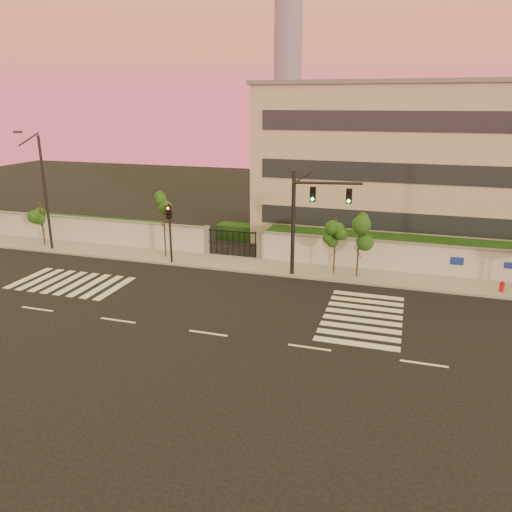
% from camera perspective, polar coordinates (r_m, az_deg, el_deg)
% --- Properties ---
extents(ground, '(120.00, 120.00, 0.00)m').
position_cam_1_polar(ground, '(24.64, -5.49, -8.79)').
color(ground, black).
rests_on(ground, ground).
extents(sidewalk, '(60.00, 3.00, 0.15)m').
position_cam_1_polar(sidewalk, '(33.81, 1.31, -1.22)').
color(sidewalk, gray).
rests_on(sidewalk, ground).
extents(perimeter_wall, '(60.00, 0.36, 2.20)m').
position_cam_1_polar(perimeter_wall, '(34.87, 2.17, 1.06)').
color(perimeter_wall, '#B7BABE').
rests_on(perimeter_wall, ground).
extents(hedge_row, '(41.00, 4.25, 1.80)m').
position_cam_1_polar(hedge_row, '(37.26, 4.84, 1.67)').
color(hedge_row, '#11350F').
rests_on(hedge_row, ground).
extents(institutional_building, '(24.40, 12.40, 12.25)m').
position_cam_1_polar(institutional_building, '(42.60, 17.73, 10.21)').
color(institutional_building, '#BDB39F').
rests_on(institutional_building, ground).
extents(distant_skyscraper, '(16.00, 16.00, 118.00)m').
position_cam_1_polar(distant_skyscraper, '(313.49, 3.75, 26.61)').
color(distant_skyscraper, slate).
rests_on(distant_skyscraper, ground).
extents(road_markings, '(57.00, 7.62, 0.02)m').
position_cam_1_polar(road_markings, '(28.36, -5.54, -5.16)').
color(road_markings, silver).
rests_on(road_markings, ground).
extents(street_tree_b, '(1.35, 1.07, 3.51)m').
position_cam_1_polar(street_tree_b, '(41.40, -23.32, 4.41)').
color(street_tree_b, '#382314').
rests_on(street_tree_b, ground).
extents(street_tree_c, '(1.34, 1.06, 4.91)m').
position_cam_1_polar(street_tree_c, '(35.53, -10.51, 5.31)').
color(street_tree_c, '#382314').
rests_on(street_tree_c, ground).
extents(street_tree_d, '(1.32, 1.05, 3.78)m').
position_cam_1_polar(street_tree_d, '(31.97, 9.10, 2.53)').
color(street_tree_d, '#382314').
rests_on(street_tree_d, ground).
extents(street_tree_e, '(1.44, 1.14, 4.22)m').
position_cam_1_polar(street_tree_e, '(31.51, 11.77, 2.78)').
color(street_tree_e, '#382314').
rests_on(street_tree_e, ground).
extents(traffic_signal_main, '(4.26, 0.94, 6.76)m').
position_cam_1_polar(traffic_signal_main, '(31.01, 5.83, 5.04)').
color(traffic_signal_main, black).
rests_on(traffic_signal_main, ground).
extents(traffic_signal_secondary, '(0.33, 0.33, 4.25)m').
position_cam_1_polar(traffic_signal_secondary, '(34.31, -9.83, 3.36)').
color(traffic_signal_secondary, black).
rests_on(traffic_signal_secondary, ground).
extents(streetlight_west, '(0.53, 2.14, 8.91)m').
position_cam_1_polar(streetlight_west, '(39.70, -23.18, 7.22)').
color(streetlight_west, black).
rests_on(streetlight_west, ground).
extents(fire_hydrant, '(0.31, 0.30, 0.81)m').
position_cam_1_polar(fire_hydrant, '(32.49, 26.28, -3.25)').
color(fire_hydrant, red).
rests_on(fire_hydrant, ground).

